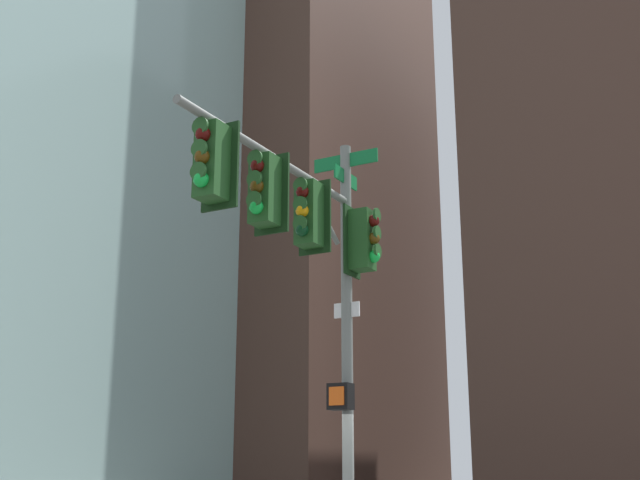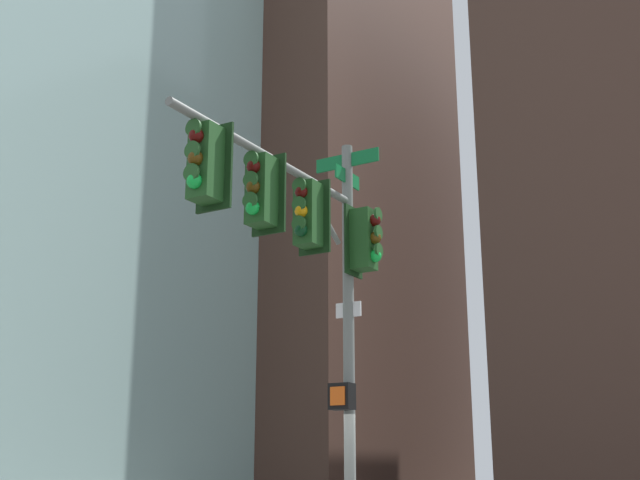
{
  "view_description": "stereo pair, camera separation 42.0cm",
  "coord_description": "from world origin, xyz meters",
  "views": [
    {
      "loc": [
        -11.66,
        -6.16,
        1.61
      ],
      "look_at": [
        -0.9,
        -0.11,
        5.08
      ],
      "focal_mm": 46.78,
      "sensor_mm": 36.0,
      "label": 1
    },
    {
      "loc": [
        -11.45,
        -6.52,
        1.61
      ],
      "look_at": [
        -0.9,
        -0.11,
        5.08
      ],
      "focal_mm": 46.78,
      "sensor_mm": 36.0,
      "label": 2
    }
  ],
  "objects": [
    {
      "name": "building_brick_nearside",
      "position": [
        33.0,
        22.46,
        21.73
      ],
      "size": [
        18.88,
        16.36,
        43.47
      ],
      "primitive_type": "cube",
      "color": "#4C3328",
      "rests_on": "ground_plane"
    },
    {
      "name": "signal_pole_assembly",
      "position": [
        -1.39,
        -0.16,
        4.92
      ],
      "size": [
        4.9,
        1.19,
        6.94
      ],
      "rotation": [
        0.0,
        0.0,
        3.15
      ],
      "color": "slate",
      "rests_on": "ground_plane"
    }
  ]
}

